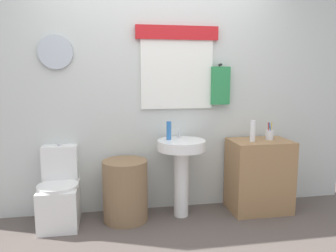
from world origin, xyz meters
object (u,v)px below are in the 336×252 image
(toilet, at_px, (60,195))
(soap_bottle, at_px, (169,131))
(laundry_hamper, at_px, (125,190))
(toothbrush_cup, at_px, (269,134))
(pedestal_sink, at_px, (181,160))
(wooden_cabinet, at_px, (259,175))
(lotion_bottle, at_px, (253,131))

(toilet, height_order, soap_bottle, soap_bottle)
(laundry_hamper, height_order, toothbrush_cup, toothbrush_cup)
(laundry_hamper, xyz_separation_m, soap_bottle, (0.45, 0.05, 0.58))
(pedestal_sink, bearing_deg, laundry_hamper, 180.00)
(laundry_hamper, distance_m, pedestal_sink, 0.64)
(pedestal_sink, distance_m, toothbrush_cup, 0.99)
(toilet, bearing_deg, toothbrush_cup, -0.41)
(wooden_cabinet, xyz_separation_m, soap_bottle, (-0.97, 0.05, 0.51))
(laundry_hamper, bearing_deg, pedestal_sink, 0.00)
(lotion_bottle, relative_size, toothbrush_cup, 1.18)
(pedestal_sink, xyz_separation_m, soap_bottle, (-0.12, 0.05, 0.30))
(soap_bottle, distance_m, lotion_bottle, 0.87)
(laundry_hamper, distance_m, toothbrush_cup, 1.62)
(pedestal_sink, height_order, lotion_bottle, lotion_bottle)
(lotion_bottle, bearing_deg, soap_bottle, 174.04)
(wooden_cabinet, relative_size, toothbrush_cup, 4.14)
(toilet, bearing_deg, laundry_hamper, -3.20)
(pedestal_sink, bearing_deg, toilet, 178.31)
(pedestal_sink, height_order, soap_bottle, soap_bottle)
(soap_bottle, xyz_separation_m, toothbrush_cup, (1.08, -0.03, -0.07))
(soap_bottle, relative_size, toothbrush_cup, 1.01)
(pedestal_sink, bearing_deg, toothbrush_cup, 1.19)
(wooden_cabinet, xyz_separation_m, toothbrush_cup, (0.11, 0.02, 0.44))
(wooden_cabinet, height_order, toothbrush_cup, toothbrush_cup)
(laundry_hamper, bearing_deg, toilet, 176.80)
(laundry_hamper, height_order, pedestal_sink, pedestal_sink)
(toilet, xyz_separation_m, toothbrush_cup, (2.17, -0.02, 0.53))
(toilet, distance_m, pedestal_sink, 1.24)
(wooden_cabinet, bearing_deg, pedestal_sink, 180.00)
(pedestal_sink, xyz_separation_m, lotion_bottle, (0.74, -0.04, 0.29))
(lotion_bottle, height_order, toothbrush_cup, lotion_bottle)
(toilet, relative_size, pedestal_sink, 0.97)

